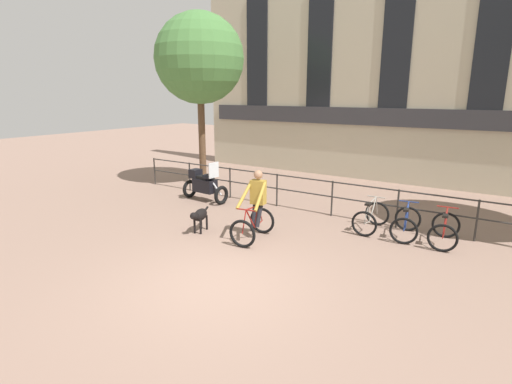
% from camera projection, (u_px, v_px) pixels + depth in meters
% --- Properties ---
extents(ground_plane, '(60.00, 60.00, 0.00)m').
position_uv_depth(ground_plane, '(220.00, 283.00, 7.59)').
color(ground_plane, '#8E7060').
extents(canal_railing, '(15.05, 0.05, 1.05)m').
position_uv_depth(canal_railing, '(332.00, 192.00, 11.61)').
color(canal_railing, '#2D2B28').
rests_on(canal_railing, ground_plane).
extents(building_facade, '(18.00, 0.72, 9.25)m').
position_uv_depth(building_facade, '(398.00, 64.00, 15.33)').
color(building_facade, '#BCB299').
rests_on(building_facade, ground_plane).
extents(cyclist_with_bike, '(0.84, 1.26, 1.70)m').
position_uv_depth(cyclist_with_bike, '(255.00, 209.00, 9.77)').
color(cyclist_with_bike, black).
rests_on(cyclist_with_bike, ground_plane).
extents(dog, '(0.41, 0.95, 0.63)m').
position_uv_depth(dog, '(200.00, 216.00, 10.29)').
color(dog, black).
rests_on(dog, ground_plane).
extents(parked_motorcycle, '(1.63, 0.72, 1.35)m').
position_uv_depth(parked_motorcycle, '(204.00, 184.00, 13.28)').
color(parked_motorcycle, black).
rests_on(parked_motorcycle, ground_plane).
extents(parked_bicycle_near_lamp, '(0.66, 1.11, 0.86)m').
position_uv_depth(parked_bicycle_near_lamp, '(371.00, 218.00, 10.41)').
color(parked_bicycle_near_lamp, black).
rests_on(parked_bicycle_near_lamp, ground_plane).
extents(parked_bicycle_mid_left, '(0.82, 1.20, 0.86)m').
position_uv_depth(parked_bicycle_mid_left, '(406.00, 224.00, 9.93)').
color(parked_bicycle_mid_left, black).
rests_on(parked_bicycle_mid_left, ground_plane).
extents(parked_bicycle_mid_right, '(0.76, 1.17, 0.86)m').
position_uv_depth(parked_bicycle_mid_right, '(444.00, 230.00, 9.46)').
color(parked_bicycle_mid_right, black).
rests_on(parked_bicycle_mid_right, ground_plane).
extents(tree_canalside_left, '(3.28, 3.28, 6.39)m').
position_uv_depth(tree_canalside_left, '(199.00, 59.00, 14.60)').
color(tree_canalside_left, brown).
rests_on(tree_canalside_left, ground_plane).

